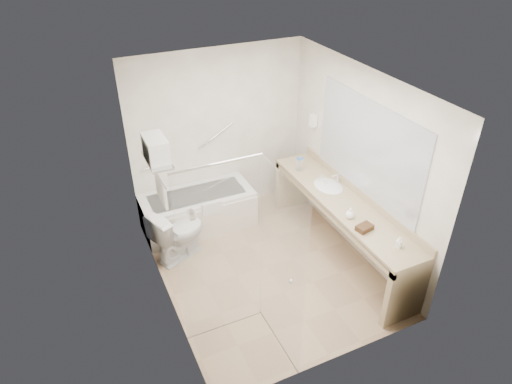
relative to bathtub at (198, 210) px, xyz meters
name	(u,v)px	position (x,y,z in m)	size (l,w,h in m)	color
floor	(265,267)	(0.50, -1.24, -0.28)	(3.20, 3.20, 0.00)	tan
ceiling	(268,84)	(0.50, -1.24, 2.22)	(2.60, 3.20, 0.10)	white
wall_back	(218,134)	(0.50, 0.36, 0.97)	(2.60, 0.10, 2.50)	white
wall_front	(344,270)	(0.50, -2.84, 0.97)	(2.60, 0.10, 2.50)	white
wall_left	(158,213)	(-0.80, -1.24, 0.97)	(0.10, 3.20, 2.50)	white
wall_right	(358,164)	(1.80, -1.24, 0.97)	(0.10, 3.20, 2.50)	white
bathtub	(198,210)	(0.00, 0.00, 0.00)	(1.60, 0.73, 0.59)	white
grab_bar_short	(157,167)	(-0.45, 0.32, 0.67)	(0.03, 0.03, 0.40)	silver
grab_bar_long	(216,136)	(0.45, 0.32, 0.97)	(0.03, 0.03, 0.60)	silver
shower_enclosure	(250,260)	(-0.13, -2.16, 0.79)	(0.96, 0.91, 2.11)	silver
towel_shelf	(157,155)	(-0.67, -0.89, 1.48)	(0.24, 0.55, 0.81)	silver
vanity_counter	(342,214)	(1.52, -1.39, 0.36)	(0.55, 2.70, 0.95)	tan
sink	(328,188)	(1.55, -0.99, 0.54)	(0.40, 0.52, 0.14)	white
faucet	(338,178)	(1.70, -0.99, 0.65)	(0.03, 0.03, 0.14)	silver
mirror	(367,148)	(1.79, -1.39, 1.27)	(0.02, 2.00, 1.20)	#AAAEB6
hairdryer_unit	(313,120)	(1.75, -0.19, 1.17)	(0.08, 0.10, 0.18)	white
toilet	(178,233)	(-0.45, -0.54, 0.10)	(0.42, 0.76, 0.74)	white
amenity_basket	(365,228)	(1.40, -2.01, 0.61)	(0.19, 0.13, 0.06)	#4D321B
soap_bottle_a	(398,245)	(1.55, -2.42, 0.61)	(0.06, 0.13, 0.06)	white
soap_bottle_b	(350,214)	(1.38, -1.73, 0.63)	(0.11, 0.14, 0.11)	white
water_bottle_left	(297,164)	(1.38, -0.44, 0.67)	(0.06, 0.06, 0.21)	silver
water_bottle_mid	(302,164)	(1.43, -0.47, 0.67)	(0.06, 0.06, 0.21)	silver
water_bottle_right	(299,165)	(1.38, -0.47, 0.66)	(0.06, 0.06, 0.20)	silver
drinking_glass_near	(325,183)	(1.52, -0.96, 0.61)	(0.06, 0.06, 0.08)	silver
drinking_glass_far	(321,179)	(1.51, -0.87, 0.62)	(0.08, 0.08, 0.10)	silver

